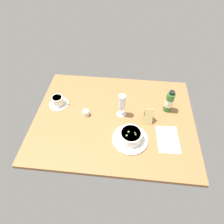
{
  "coord_description": "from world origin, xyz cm",
  "views": [
    {
      "loc": [
        7.01,
        -82.91,
        102.25
      ],
      "look_at": [
        -1.2,
        -2.72,
        8.39
      ],
      "focal_mm": 30.39,
      "sensor_mm": 36.0,
      "label": 1
    }
  ],
  "objects_px": {
    "porridge_bowl": "(131,137)",
    "menu_card": "(149,115)",
    "creamer_jug": "(86,113)",
    "sauce_bottle_green": "(169,102)",
    "coffee_cup": "(58,101)",
    "cutlery_setting": "(168,138)",
    "wine_glass": "(122,103)"
  },
  "relations": [
    {
      "from": "porridge_bowl",
      "to": "menu_card",
      "type": "bearing_deg",
      "value": 57.23
    },
    {
      "from": "creamer_jug",
      "to": "sauce_bottle_green",
      "type": "relative_size",
      "value": 0.29
    },
    {
      "from": "porridge_bowl",
      "to": "creamer_jug",
      "type": "xyz_separation_m",
      "value": [
        -0.32,
        0.17,
        -0.01
      ]
    },
    {
      "from": "coffee_cup",
      "to": "menu_card",
      "type": "relative_size",
      "value": 1.26
    },
    {
      "from": "cutlery_setting",
      "to": "coffee_cup",
      "type": "xyz_separation_m",
      "value": [
        -0.77,
        0.22,
        0.03
      ]
    },
    {
      "from": "wine_glass",
      "to": "sauce_bottle_green",
      "type": "xyz_separation_m",
      "value": [
        0.32,
        0.07,
        -0.03
      ]
    },
    {
      "from": "cutlery_setting",
      "to": "menu_card",
      "type": "relative_size",
      "value": 1.86
    },
    {
      "from": "sauce_bottle_green",
      "to": "cutlery_setting",
      "type": "bearing_deg",
      "value": -92.84
    },
    {
      "from": "creamer_jug",
      "to": "wine_glass",
      "type": "xyz_separation_m",
      "value": [
        0.25,
        0.04,
        0.09
      ]
    },
    {
      "from": "cutlery_setting",
      "to": "coffee_cup",
      "type": "distance_m",
      "value": 0.8
    },
    {
      "from": "porridge_bowl",
      "to": "sauce_bottle_green",
      "type": "relative_size",
      "value": 1.27
    },
    {
      "from": "wine_glass",
      "to": "menu_card",
      "type": "bearing_deg",
      "value": -10.1
    },
    {
      "from": "creamer_jug",
      "to": "menu_card",
      "type": "xyz_separation_m",
      "value": [
        0.43,
        0.0,
        0.03
      ]
    },
    {
      "from": "coffee_cup",
      "to": "sauce_bottle_green",
      "type": "height_order",
      "value": "sauce_bottle_green"
    },
    {
      "from": "coffee_cup",
      "to": "wine_glass",
      "type": "xyz_separation_m",
      "value": [
        0.46,
        -0.05,
        0.08
      ]
    },
    {
      "from": "coffee_cup",
      "to": "creamer_jug",
      "type": "xyz_separation_m",
      "value": [
        0.22,
        -0.09,
        -0.01
      ]
    },
    {
      "from": "porridge_bowl",
      "to": "cutlery_setting",
      "type": "distance_m",
      "value": 0.24
    },
    {
      "from": "menu_card",
      "to": "porridge_bowl",
      "type": "bearing_deg",
      "value": -122.77
    },
    {
      "from": "cutlery_setting",
      "to": "creamer_jug",
      "type": "bearing_deg",
      "value": 166.12
    },
    {
      "from": "porridge_bowl",
      "to": "coffee_cup",
      "type": "height_order",
      "value": "porridge_bowl"
    },
    {
      "from": "sauce_bottle_green",
      "to": "creamer_jug",
      "type": "bearing_deg",
      "value": -168.81
    },
    {
      "from": "cutlery_setting",
      "to": "sauce_bottle_green",
      "type": "xyz_separation_m",
      "value": [
        0.01,
        0.25,
        0.08
      ]
    },
    {
      "from": "porridge_bowl",
      "to": "menu_card",
      "type": "xyz_separation_m",
      "value": [
        0.11,
        0.17,
        0.02
      ]
    },
    {
      "from": "coffee_cup",
      "to": "menu_card",
      "type": "xyz_separation_m",
      "value": [
        0.65,
        -0.08,
        0.02
      ]
    },
    {
      "from": "cutlery_setting",
      "to": "wine_glass",
      "type": "relative_size",
      "value": 1.15
    },
    {
      "from": "porridge_bowl",
      "to": "sauce_bottle_green",
      "type": "height_order",
      "value": "sauce_bottle_green"
    },
    {
      "from": "creamer_jug",
      "to": "cutlery_setting",
      "type": "bearing_deg",
      "value": -13.88
    },
    {
      "from": "porridge_bowl",
      "to": "wine_glass",
      "type": "xyz_separation_m",
      "value": [
        -0.07,
        0.21,
        0.08
      ]
    },
    {
      "from": "coffee_cup",
      "to": "menu_card",
      "type": "bearing_deg",
      "value": -7.1
    },
    {
      "from": "cutlery_setting",
      "to": "sauce_bottle_green",
      "type": "bearing_deg",
      "value": 87.16
    },
    {
      "from": "porridge_bowl",
      "to": "sauce_bottle_green",
      "type": "bearing_deg",
      "value": 48.24
    },
    {
      "from": "porridge_bowl",
      "to": "creamer_jug",
      "type": "height_order",
      "value": "porridge_bowl"
    }
  ]
}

